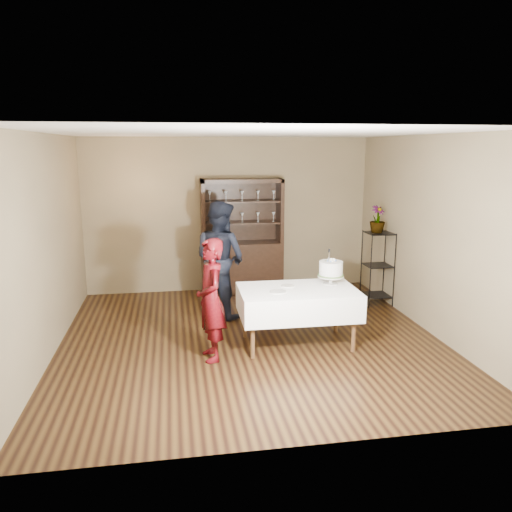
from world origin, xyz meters
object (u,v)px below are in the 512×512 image
object	(u,v)px
plant_etagere	(378,265)
cake_table	(298,302)
man	(220,259)
potted_plant	(377,219)
china_hutch	(242,255)
cake	(331,270)
woman	(211,300)

from	to	relation	value
plant_etagere	cake_table	bearing A→B (deg)	-139.37
plant_etagere	cake_table	xyz separation A→B (m)	(-1.71, -1.46, -0.08)
man	potted_plant	distance (m)	2.60
china_hutch	cake	size ratio (longest dim) A/B	4.17
woman	cake	bearing A→B (deg)	97.19
plant_etagere	cake	world-z (taller)	cake
plant_etagere	cake	xyz separation A→B (m)	(-1.22, -1.30, 0.29)
woman	cake	xyz separation A→B (m)	(1.62, 0.43, 0.20)
plant_etagere	man	world-z (taller)	man
cake_table	woman	world-z (taller)	woman
man	potted_plant	xyz separation A→B (m)	(2.54, 0.13, 0.52)
cake	man	bearing A→B (deg)	139.13
cake_table	cake	world-z (taller)	cake
china_hutch	potted_plant	world-z (taller)	china_hutch
china_hutch	potted_plant	xyz separation A→B (m)	(2.04, -1.04, 0.74)
potted_plant	plant_etagere	bearing A→B (deg)	-18.72
china_hutch	potted_plant	bearing A→B (deg)	-26.97
china_hutch	cake_table	world-z (taller)	china_hutch
plant_etagere	woman	xyz separation A→B (m)	(-2.84, -1.73, 0.09)
cake_table	plant_etagere	bearing A→B (deg)	40.63
china_hutch	cake_table	xyz separation A→B (m)	(0.37, -2.52, -0.09)
china_hutch	cake	bearing A→B (deg)	-69.87
plant_etagere	cake_table	size ratio (longest dim) A/B	0.79
woman	man	world-z (taller)	man
cake_table	potted_plant	size ratio (longest dim) A/B	3.51
plant_etagere	woman	world-z (taller)	woman
plant_etagere	cake_table	world-z (taller)	plant_etagere
cake	potted_plant	world-z (taller)	potted_plant
man	cake	bearing A→B (deg)	-174.52
woman	man	size ratio (longest dim) A/B	0.85
man	potted_plant	size ratio (longest dim) A/B	4.08
china_hutch	man	distance (m)	1.29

